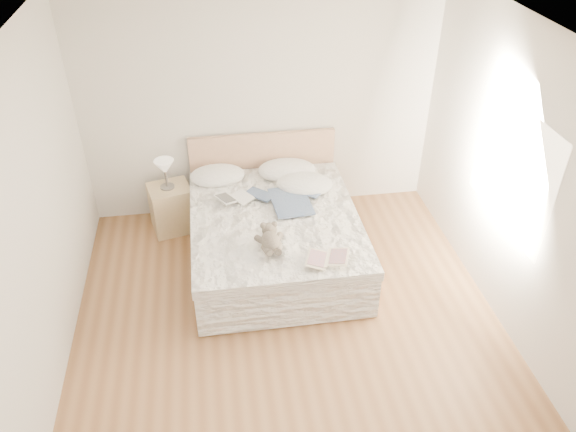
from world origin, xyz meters
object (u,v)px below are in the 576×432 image
object	(u,v)px
photo_book	(234,198)
teddy_bear	(271,247)
table_lamp	(165,168)
bed	(274,234)
nightstand	(171,208)
childrens_book	(328,259)

from	to	relation	value
photo_book	teddy_bear	world-z (taller)	teddy_bear
table_lamp	bed	bearing A→B (deg)	-32.33
nightstand	table_lamp	world-z (taller)	table_lamp
bed	teddy_bear	distance (m)	0.76
photo_book	teddy_bear	size ratio (longest dim) A/B	1.06
bed	photo_book	distance (m)	0.57
nightstand	teddy_bear	xyz separation A→B (m)	(0.98, -1.37, 0.37)
bed	table_lamp	distance (m)	1.41
childrens_book	bed	bearing A→B (deg)	132.82
table_lamp	childrens_book	bearing A→B (deg)	-46.82
table_lamp	photo_book	size ratio (longest dim) A/B	0.96
nightstand	table_lamp	size ratio (longest dim) A/B	1.62
bed	photo_book	bearing A→B (deg)	146.77
bed	table_lamp	size ratio (longest dim) A/B	6.22
bed	childrens_book	distance (m)	1.02
table_lamp	photo_book	bearing A→B (deg)	-31.82
photo_book	nightstand	bearing A→B (deg)	115.75
photo_book	childrens_book	xyz separation A→B (m)	(0.77, -1.15, 0.00)
photo_book	bed	bearing A→B (deg)	-65.21
table_lamp	childrens_book	world-z (taller)	table_lamp
photo_book	childrens_book	distance (m)	1.38
nightstand	childrens_book	size ratio (longest dim) A/B	1.40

